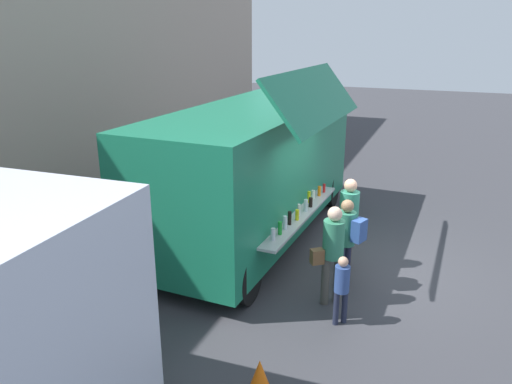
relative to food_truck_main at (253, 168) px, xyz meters
name	(u,v)px	position (x,y,z in m)	size (l,w,h in m)	color
ground_plane	(363,266)	(-0.61, -2.51, -1.54)	(60.00, 60.00, 0.00)	#38383D
curb_strip	(19,297)	(-4.00, 2.62, -1.46)	(28.00, 1.60, 0.15)	#9E998E
food_truck_main	(253,168)	(0.00, 0.00, 0.00)	(6.62, 3.23, 3.65)	#197753
traffic_cone_orange	(260,379)	(-4.64, -1.95, -1.26)	(0.36, 0.36, 0.55)	orange
trash_bin	(236,157)	(4.33, 2.32, -1.02)	(0.60, 0.60, 1.04)	#2C6135
customer_front_ordering	(348,216)	(-0.74, -2.20, -0.50)	(0.58, 0.36, 1.75)	#4F473F
customer_mid_with_backpack	(348,234)	(-1.46, -2.33, -0.56)	(0.40, 0.52, 1.60)	#202138
customer_rear_waiting	(332,247)	(-2.13, -2.22, -0.53)	(0.46, 0.51, 1.69)	#494840
child_near_queue	(342,284)	(-2.67, -2.51, -0.86)	(0.23, 0.23, 1.13)	#1F243A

